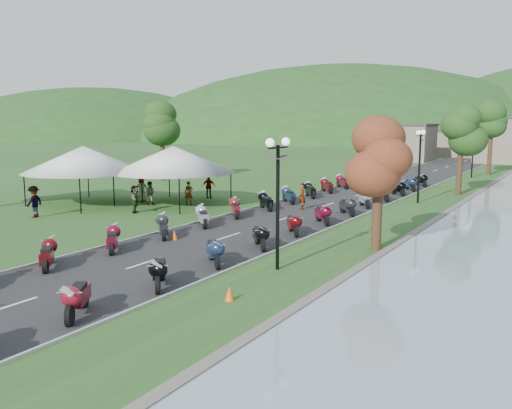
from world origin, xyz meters
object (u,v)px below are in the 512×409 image
Objects in this scene: pedestrian_a at (189,205)px; pedestrian_b at (150,205)px; vendor_tent_main at (174,175)px; pedestrian_c at (35,217)px.

pedestrian_a is 1.00× the size of pedestrian_b.
vendor_tent_main is 2.29m from pedestrian_a.
pedestrian_a is 9.80m from pedestrian_c.
pedestrian_a reaches higher than pedestrian_b.
pedestrian_b is 0.86× the size of pedestrian_c.
pedestrian_a is at bearing 13.00° from vendor_tent_main.
pedestrian_b is 7.64m from pedestrian_c.
pedestrian_b is at bearing -140.73° from vendor_tent_main.
pedestrian_c reaches higher than pedestrian_b.
pedestrian_b is at bearing -178.09° from pedestrian_a.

